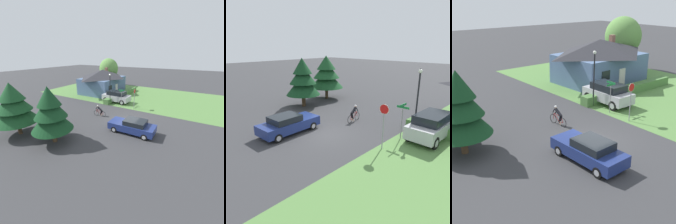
# 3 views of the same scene
# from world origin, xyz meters

# --- Properties ---
(ground_plane) EXTENTS (140.00, 140.00, 0.00)m
(ground_plane) POSITION_xyz_m (0.00, 0.00, 0.00)
(ground_plane) COLOR #38383A
(grass_verge_right) EXTENTS (16.00, 36.00, 0.01)m
(grass_verge_right) POSITION_xyz_m (12.11, 4.00, 0.01)
(grass_verge_right) COLOR #568442
(grass_verge_right) RESTS_ON ground
(cottage_house) EXTENTS (9.47, 7.12, 4.74)m
(cottage_house) POSITION_xyz_m (10.73, 10.59, 2.35)
(cottage_house) COLOR slate
(cottage_house) RESTS_ON ground
(hedge_row) EXTENTS (11.52, 0.90, 0.83)m
(hedge_row) POSITION_xyz_m (9.77, 5.54, 0.41)
(hedge_row) COLOR #4C7A3D
(hedge_row) RESTS_ON ground
(sedan_left_lane) EXTENTS (2.03, 4.69, 1.44)m
(sedan_left_lane) POSITION_xyz_m (-2.01, -1.60, 0.72)
(sedan_left_lane) COLOR navy
(sedan_left_lane) RESTS_ON ground
(cyclist) EXTENTS (0.44, 1.75, 1.44)m
(cyclist) POSITION_xyz_m (-0.13, 3.75, 0.69)
(cyclist) COLOR black
(cyclist) RESTS_ON ground
(parked_suv_right) EXTENTS (2.10, 4.52, 1.85)m
(parked_suv_right) POSITION_xyz_m (6.09, 4.78, 0.97)
(parked_suv_right) COLOR #B7B7BC
(parked_suv_right) RESTS_ON ground
(stop_sign) EXTENTS (0.64, 0.07, 2.96)m
(stop_sign) POSITION_xyz_m (4.50, 0.99, 2.03)
(stop_sign) COLOR gray
(stop_sign) RESTS_ON ground
(street_lamp) EXTENTS (0.29, 0.29, 4.79)m
(street_lamp) POSITION_xyz_m (4.71, 5.15, 2.95)
(street_lamp) COLOR black
(street_lamp) RESTS_ON ground
(street_name_sign) EXTENTS (0.90, 0.90, 2.58)m
(street_name_sign) POSITION_xyz_m (4.64, 3.14, 1.80)
(street_name_sign) COLOR gray
(street_name_sign) RESTS_ON ground
(conifer_tall_near) EXTENTS (3.56, 3.56, 5.10)m
(conifer_tall_near) POSITION_xyz_m (-7.15, 3.84, 2.91)
(conifer_tall_near) COLOR #4C3823
(conifer_tall_near) RESTS_ON ground
(conifer_tall_far) EXTENTS (4.02, 4.02, 5.15)m
(conifer_tall_far) POSITION_xyz_m (-7.96, 8.01, 2.98)
(conifer_tall_far) COLOR #4C3823
(conifer_tall_far) RESTS_ON ground
(deciduous_tree_right) EXTENTS (4.49, 4.49, 6.49)m
(deciduous_tree_right) POSITION_xyz_m (17.26, 13.16, 4.13)
(deciduous_tree_right) COLOR #4C3823
(deciduous_tree_right) RESTS_ON ground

